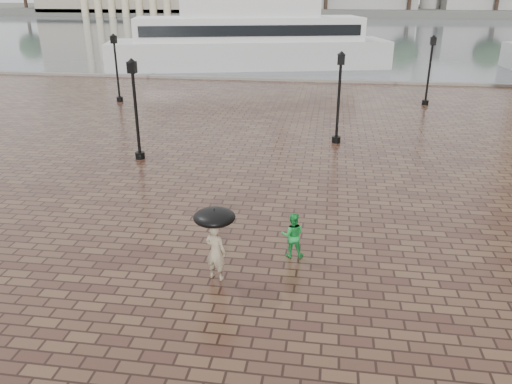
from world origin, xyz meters
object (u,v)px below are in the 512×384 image
street_lamps (259,83)px  ferry_near (249,39)px  adult_pedestrian (216,252)px  child_pedestrian (293,235)px

street_lamps → ferry_near: bearing=100.6°
adult_pedestrian → child_pedestrian: size_ratio=1.18×
adult_pedestrian → child_pedestrian: 2.46m
street_lamps → child_pedestrian: (3.21, -15.58, -1.64)m
adult_pedestrian → child_pedestrian: bearing=-125.1°
child_pedestrian → ferry_near: size_ratio=0.05×
street_lamps → adult_pedestrian: size_ratio=13.26×
ferry_near → street_lamps: bearing=-93.7°
adult_pedestrian → ferry_near: size_ratio=0.06×
street_lamps → ferry_near: size_ratio=0.77×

